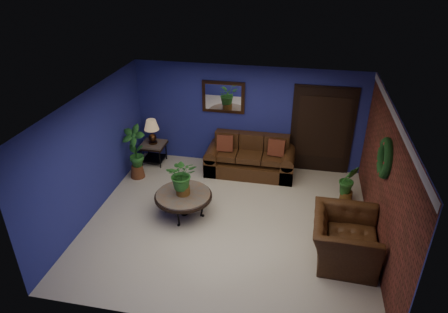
% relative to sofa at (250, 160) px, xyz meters
% --- Properties ---
extents(floor, '(5.50, 5.50, 0.00)m').
position_rel_sofa_xyz_m(floor, '(-0.14, -2.08, -0.31)').
color(floor, beige).
rests_on(floor, ground).
extents(wall_back, '(5.50, 0.04, 2.50)m').
position_rel_sofa_xyz_m(wall_back, '(-0.14, 0.42, 0.94)').
color(wall_back, navy).
rests_on(wall_back, ground).
extents(wall_left, '(0.04, 5.00, 2.50)m').
position_rel_sofa_xyz_m(wall_left, '(-2.89, -2.08, 0.94)').
color(wall_left, navy).
rests_on(wall_left, ground).
extents(wall_right_brick, '(0.04, 5.00, 2.50)m').
position_rel_sofa_xyz_m(wall_right_brick, '(2.61, -2.08, 0.94)').
color(wall_right_brick, maroon).
rests_on(wall_right_brick, ground).
extents(ceiling, '(5.50, 5.00, 0.02)m').
position_rel_sofa_xyz_m(ceiling, '(-0.14, -2.08, 2.19)').
color(ceiling, white).
rests_on(ceiling, wall_back).
extents(crown_molding, '(0.03, 5.00, 0.14)m').
position_rel_sofa_xyz_m(crown_molding, '(2.58, -2.08, 2.12)').
color(crown_molding, white).
rests_on(crown_molding, wall_right_brick).
extents(wall_mirror, '(1.02, 0.06, 0.77)m').
position_rel_sofa_xyz_m(wall_mirror, '(-0.74, 0.38, 1.41)').
color(wall_mirror, '#402513').
rests_on(wall_mirror, wall_back).
extents(closet_door, '(1.44, 0.06, 2.18)m').
position_rel_sofa_xyz_m(closet_door, '(1.61, 0.39, 0.74)').
color(closet_door, black).
rests_on(closet_door, wall_back).
extents(wreath, '(0.16, 0.72, 0.72)m').
position_rel_sofa_xyz_m(wreath, '(2.55, -2.03, 1.39)').
color(wreath, black).
rests_on(wreath, wall_right_brick).
extents(sofa, '(2.09, 0.90, 0.94)m').
position_rel_sofa_xyz_m(sofa, '(0.00, 0.00, 0.00)').
color(sofa, '#442813').
rests_on(sofa, ground).
extents(coffee_table, '(1.16, 1.16, 0.50)m').
position_rel_sofa_xyz_m(coffee_table, '(-1.08, -2.01, 0.13)').
color(coffee_table, '#57524C').
rests_on(coffee_table, ground).
extents(end_table, '(0.60, 0.60, 0.55)m').
position_rel_sofa_xyz_m(end_table, '(-2.44, -0.03, 0.11)').
color(end_table, '#57524C').
rests_on(end_table, ground).
extents(table_lamp, '(0.36, 0.36, 0.61)m').
position_rel_sofa_xyz_m(table_lamp, '(-2.44, -0.03, 0.63)').
color(table_lamp, '#402513').
rests_on(table_lamp, end_table).
extents(side_chair, '(0.42, 0.42, 0.84)m').
position_rel_sofa_xyz_m(side_chair, '(0.41, 0.03, 0.17)').
color(side_chair, brown).
rests_on(side_chair, ground).
extents(armchair, '(1.16, 1.31, 0.82)m').
position_rel_sofa_xyz_m(armchair, '(2.01, -2.70, 0.10)').
color(armchair, '#442813').
rests_on(armchair, ground).
extents(coffee_plant, '(0.70, 0.64, 0.79)m').
position_rel_sofa_xyz_m(coffee_plant, '(-1.08, -2.01, 0.62)').
color(coffee_plant, brown).
rests_on(coffee_plant, coffee_table).
extents(floor_plant, '(0.44, 0.39, 0.85)m').
position_rel_sofa_xyz_m(floor_plant, '(2.21, -0.80, 0.14)').
color(floor_plant, brown).
rests_on(floor_plant, ground).
extents(tall_plant, '(0.62, 0.48, 1.31)m').
position_rel_sofa_xyz_m(tall_plant, '(-2.59, -0.77, 0.39)').
color(tall_plant, brown).
rests_on(tall_plant, ground).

